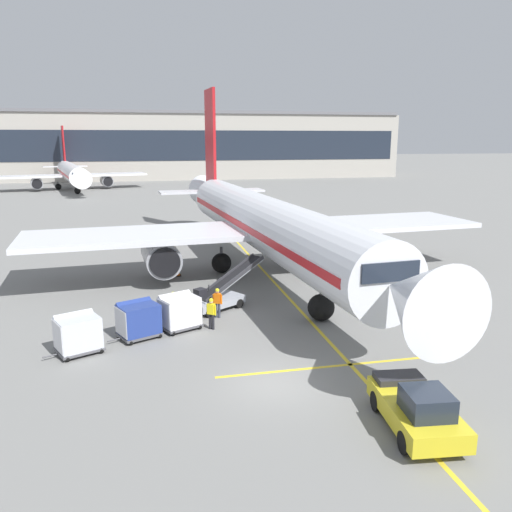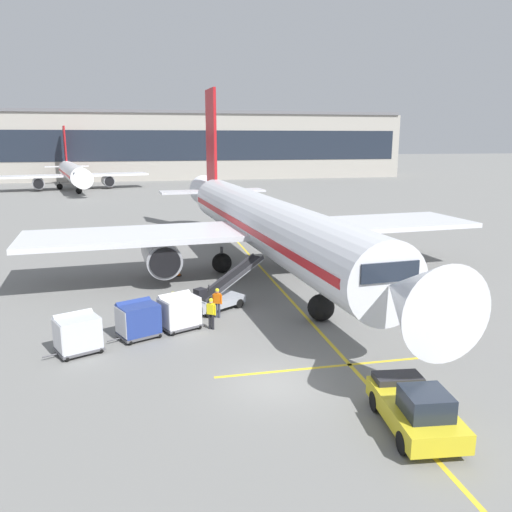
{
  "view_description": "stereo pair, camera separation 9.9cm",
  "coord_description": "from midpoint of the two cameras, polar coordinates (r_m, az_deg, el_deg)",
  "views": [
    {
      "loc": [
        -4.98,
        -19.24,
        10.04
      ],
      "look_at": [
        1.39,
        10.08,
        3.19
      ],
      "focal_mm": 36.13,
      "sensor_mm": 36.0,
      "label": 1
    },
    {
      "loc": [
        -4.88,
        -19.26,
        10.04
      ],
      "look_at": [
        1.39,
        10.08,
        3.19
      ],
      "focal_mm": 36.13,
      "sensor_mm": 36.0,
      "label": 2
    }
  ],
  "objects": [
    {
      "name": "terminal_building",
      "position": [
        136.09,
        -11.81,
        11.87
      ],
      "size": [
        129.96,
        16.13,
        16.68
      ],
      "color": "#A8A399",
      "rests_on": "ground"
    },
    {
      "name": "safety_cone_engine_keepout",
      "position": [
        38.87,
        -9.41,
        -1.68
      ],
      "size": [
        0.71,
        0.71,
        0.8
      ],
      "color": "black",
      "rests_on": "ground"
    },
    {
      "name": "baggage_cart_lead",
      "position": [
        28.11,
        -8.43,
        -6.03
      ],
      "size": [
        2.8,
        2.29,
        1.91
      ],
      "color": "#515156",
      "rests_on": "ground"
    },
    {
      "name": "ground_plane",
      "position": [
        22.26,
        2.12,
        -13.95
      ],
      "size": [
        600.0,
        600.0,
        0.0
      ],
      "primitive_type": "plane",
      "color": "slate"
    },
    {
      "name": "parked_airplane",
      "position": [
        38.69,
        0.76,
        3.69
      ],
      "size": [
        34.64,
        44.66,
        15.05
      ],
      "color": "silver",
      "rests_on": "ground"
    },
    {
      "name": "baggage_cart_second",
      "position": [
        27.31,
        -12.85,
        -6.8
      ],
      "size": [
        2.8,
        2.29,
        1.91
      ],
      "color": "#515156",
      "rests_on": "ground"
    },
    {
      "name": "apron_guidance_line_lead_in",
      "position": [
        38.82,
        1.4,
        -2.12
      ],
      "size": [
        0.2,
        110.0,
        0.01
      ],
      "color": "yellow",
      "rests_on": "ground"
    },
    {
      "name": "ground_crew_marshaller",
      "position": [
        29.57,
        -4.21,
        -4.98
      ],
      "size": [
        0.53,
        0.38,
        1.74
      ],
      "color": "#333847",
      "rests_on": "ground"
    },
    {
      "name": "distant_airplane",
      "position": [
        110.87,
        -19.57,
        8.65
      ],
      "size": [
        29.77,
        38.34,
        12.85
      ],
      "color": "white",
      "rests_on": "ground"
    },
    {
      "name": "pushback_tug",
      "position": [
        19.59,
        17.43,
        -15.83
      ],
      "size": [
        2.53,
        4.59,
        1.83
      ],
      "color": "gold",
      "rests_on": "ground"
    },
    {
      "name": "safety_cone_wingtip",
      "position": [
        39.0,
        -8.63,
        -1.7
      ],
      "size": [
        0.6,
        0.6,
        0.68
      ],
      "color": "black",
      "rests_on": "ground"
    },
    {
      "name": "belt_loader",
      "position": [
        31.15,
        -3.98,
        -4.34
      ],
      "size": [
        5.19,
        3.97,
        2.85
      ],
      "color": "#A3A8B2",
      "rests_on": "ground"
    },
    {
      "name": "baggage_cart_third",
      "position": [
        26.23,
        -19.07,
        -8.04
      ],
      "size": [
        2.8,
        2.29,
        1.91
      ],
      "color": "#515156",
      "rests_on": "ground"
    },
    {
      "name": "ground_crew_by_carts",
      "position": [
        27.83,
        -4.89,
        -6.14
      ],
      "size": [
        0.48,
        0.42,
        1.74
      ],
      "color": "black",
      "rests_on": "ground"
    },
    {
      "name": "ground_crew_by_loader",
      "position": [
        29.21,
        -9.03,
        -5.33
      ],
      "size": [
        0.31,
        0.56,
        1.74
      ],
      "color": "black",
      "rests_on": "ground"
    },
    {
      "name": "ground_crew_wingwalker",
      "position": [
        28.51,
        -10.03,
        -5.83
      ],
      "size": [
        0.44,
        0.44,
        1.74
      ],
      "color": "black",
      "rests_on": "ground"
    },
    {
      "name": "apron_guidance_line_stop_bar",
      "position": [
        24.24,
        9.98,
        -11.8
      ],
      "size": [
        12.0,
        0.2,
        0.01
      ],
      "color": "yellow",
      "rests_on": "ground"
    }
  ]
}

